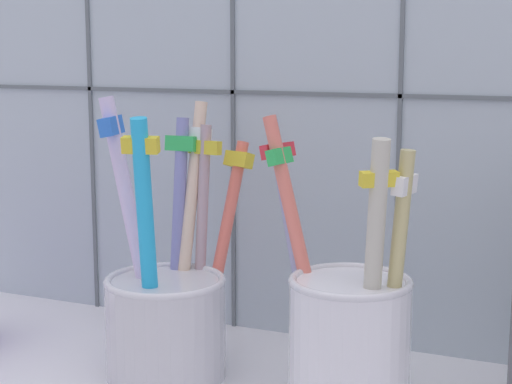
% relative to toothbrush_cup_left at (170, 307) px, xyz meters
% --- Properties ---
extents(tile_wall_back, '(0.64, 0.02, 0.45)m').
position_rel_toothbrush_cup_left_xyz_m(tile_wall_back, '(0.06, 0.11, 0.16)').
color(tile_wall_back, '#B2C1CC').
rests_on(tile_wall_back, ground).
extents(toothbrush_cup_left, '(0.09, 0.11, 0.19)m').
position_rel_toothbrush_cup_left_xyz_m(toothbrush_cup_left, '(0.00, 0.00, 0.00)').
color(toothbrush_cup_left, silver).
rests_on(toothbrush_cup_left, counter_slab).
extents(toothbrush_cup_right, '(0.10, 0.07, 0.18)m').
position_rel_toothbrush_cup_left_xyz_m(toothbrush_cup_right, '(0.13, -0.00, 0.00)').
color(toothbrush_cup_right, white).
rests_on(toothbrush_cup_right, counter_slab).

